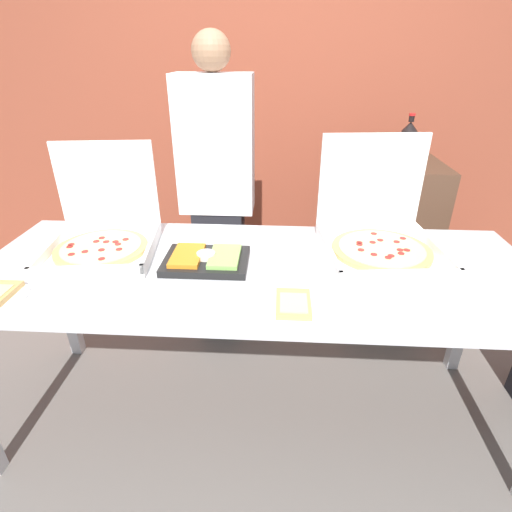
# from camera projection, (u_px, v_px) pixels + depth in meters

# --- Properties ---
(ground_plane) EXTENTS (16.00, 16.00, 0.00)m
(ground_plane) POSITION_uv_depth(u_px,v_px,m) (256.00, 410.00, 2.03)
(ground_plane) COLOR slate
(brick_wall_behind) EXTENTS (10.00, 0.06, 2.80)m
(brick_wall_behind) POSITION_uv_depth(u_px,v_px,m) (270.00, 85.00, 2.89)
(brick_wall_behind) COLOR brown
(brick_wall_behind) RESTS_ON ground_plane
(buffet_table) EXTENTS (2.31, 0.88, 0.83)m
(buffet_table) POSITION_uv_depth(u_px,v_px,m) (256.00, 285.00, 1.69)
(buffet_table) COLOR silver
(buffet_table) RESTS_ON ground_plane
(pizza_box_far_left) EXTENTS (0.53, 0.54, 0.48)m
(pizza_box_far_left) POSITION_uv_depth(u_px,v_px,m) (378.00, 233.00, 1.75)
(pizza_box_far_left) COLOR white
(pizza_box_far_left) RESTS_ON buffet_table
(pizza_box_near_right) EXTENTS (0.50, 0.51, 0.44)m
(pizza_box_near_right) POSITION_uv_depth(u_px,v_px,m) (103.00, 233.00, 1.76)
(pizza_box_near_right) COLOR white
(pizza_box_near_right) RESTS_ON buffet_table
(paper_plate_front_left) EXTENTS (0.21, 0.21, 0.03)m
(paper_plate_front_left) POSITION_uv_depth(u_px,v_px,m) (293.00, 305.00, 1.38)
(paper_plate_front_left) COLOR white
(paper_plate_front_left) RESTS_ON buffet_table
(veggie_tray) EXTENTS (0.35, 0.25, 0.05)m
(veggie_tray) POSITION_uv_depth(u_px,v_px,m) (206.00, 260.00, 1.65)
(veggie_tray) COLOR black
(veggie_tray) RESTS_ON buffet_table
(sideboard_podium) EXTENTS (0.57, 0.56, 1.04)m
(sideboard_podium) POSITION_uv_depth(u_px,v_px,m) (380.00, 241.00, 2.59)
(sideboard_podium) COLOR #4C3323
(sideboard_podium) RESTS_ON ground_plane
(soda_bottle) EXTENTS (0.08, 0.08, 0.28)m
(soda_bottle) POSITION_uv_depth(u_px,v_px,m) (408.00, 143.00, 2.24)
(soda_bottle) COLOR black
(soda_bottle) RESTS_ON sideboard_podium
(soda_can_silver) EXTENTS (0.07, 0.07, 0.12)m
(soda_can_silver) POSITION_uv_depth(u_px,v_px,m) (415.00, 147.00, 2.40)
(soda_can_silver) COLOR silver
(soda_can_silver) RESTS_ON sideboard_podium
(person_guest_cap) EXTENTS (0.40, 0.22, 1.72)m
(person_guest_cap) POSITION_uv_depth(u_px,v_px,m) (218.00, 196.00, 2.23)
(person_guest_cap) COLOR black
(person_guest_cap) RESTS_ON ground_plane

